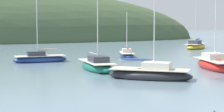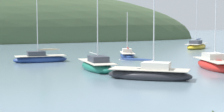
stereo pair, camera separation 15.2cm
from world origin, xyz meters
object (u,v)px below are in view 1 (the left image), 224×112
sailboat_white_near (127,55)px  sailboat_orange_cutter (216,64)px  sailboat_black_sloop (97,66)px  sailboat_blue_center (150,74)px  sailboat_teal_outer (196,46)px  sailboat_cream_ketch (40,59)px

sailboat_white_near → sailboat_orange_cutter: size_ratio=0.66×
sailboat_white_near → sailboat_black_sloop: bearing=-125.0°
sailboat_white_near → sailboat_blue_center: 19.06m
sailboat_white_near → sailboat_teal_outer: (18.21, 11.25, 0.11)m
sailboat_blue_center → sailboat_black_sloop: bearing=108.0°
sailboat_blue_center → sailboat_orange_cutter: bearing=21.9°
sailboat_white_near → sailboat_cream_ketch: bearing=-170.6°
sailboat_blue_center → sailboat_orange_cutter: 9.73m
sailboat_teal_outer → sailboat_blue_center: bearing=-129.0°
sailboat_blue_center → sailboat_teal_outer: (23.86, 29.45, 0.03)m
sailboat_teal_outer → sailboat_white_near: bearing=-148.3°
sailboat_orange_cutter → sailboat_white_near: bearing=103.0°
sailboat_blue_center → sailboat_cream_ketch: size_ratio=1.03×
sailboat_white_near → sailboat_cream_ketch: 12.01m
sailboat_teal_outer → sailboat_black_sloop: sailboat_black_sloop is taller
sailboat_blue_center → sailboat_black_sloop: (-2.25, 6.93, 0.00)m
sailboat_white_near → sailboat_cream_ketch: (-11.84, -1.97, 0.05)m
sailboat_white_near → sailboat_cream_ketch: size_ratio=0.69×
sailboat_orange_cutter → sailboat_teal_outer: bearing=60.1°
sailboat_blue_center → sailboat_teal_outer: 37.90m
sailboat_cream_ketch → sailboat_orange_cutter: bearing=-39.6°
sailboat_white_near → sailboat_black_sloop: sailboat_black_sloop is taller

